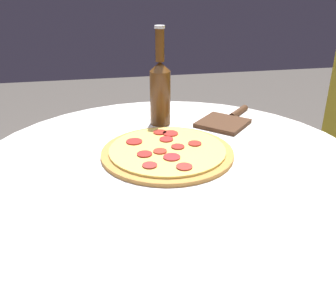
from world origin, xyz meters
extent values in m
cylinder|color=white|center=(0.00, 0.00, 0.38)|extent=(0.09, 0.09, 0.73)
cylinder|color=white|center=(0.00, 0.00, 0.76)|extent=(0.95, 0.95, 0.02)
cylinder|color=#B77F3D|center=(-0.04, 0.00, 0.78)|extent=(0.33, 0.33, 0.01)
cylinder|color=#EACC60|center=(-0.04, 0.00, 0.79)|extent=(0.29, 0.29, 0.01)
cylinder|color=#A62420|center=(-0.13, 0.03, 0.79)|extent=(0.04, 0.04, 0.00)
cylinder|color=maroon|center=(-0.01, -0.06, 0.79)|extent=(0.04, 0.04, 0.00)
cylinder|color=maroon|center=(0.05, -0.06, 0.79)|extent=(0.03, 0.03, 0.00)
cylinder|color=#A2261E|center=(-0.05, 0.07, 0.79)|extent=(0.03, 0.03, 0.00)
cylinder|color=#A42629|center=(0.01, 0.00, 0.79)|extent=(0.04, 0.04, 0.00)
cylinder|color=#AA2F21|center=(-0.02, -0.02, 0.79)|extent=(0.03, 0.03, 0.00)
cylinder|color=maroon|center=(-0.04, 0.03, 0.79)|extent=(0.03, 0.03, 0.00)
cylinder|color=#A52423|center=(-0.09, 0.01, 0.79)|extent=(0.04, 0.04, 0.00)
cylinder|color=#A22E27|center=(0.07, 0.02, 0.79)|extent=(0.04, 0.04, 0.00)
cylinder|color=maroon|center=(-0.14, 0.00, 0.79)|extent=(0.04, 0.04, 0.00)
cylinder|color=#A4221F|center=(-0.09, -0.08, 0.79)|extent=(0.04, 0.04, 0.00)
cylinder|color=#563314|center=(-0.25, 0.02, 0.85)|extent=(0.06, 0.06, 0.16)
cone|color=#563314|center=(-0.25, 0.02, 0.94)|extent=(0.06, 0.06, 0.03)
cylinder|color=#563314|center=(-0.25, 0.02, 1.00)|extent=(0.03, 0.03, 0.09)
cylinder|color=silver|center=(-0.25, 0.02, 1.05)|extent=(0.03, 0.03, 0.01)
cube|color=#422819|center=(-0.21, 0.20, 0.78)|extent=(0.18, 0.18, 0.01)
cylinder|color=#422819|center=(-0.29, 0.28, 0.78)|extent=(0.09, 0.09, 0.02)
camera|label=1|loc=(0.78, -0.16, 1.17)|focal=40.00mm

